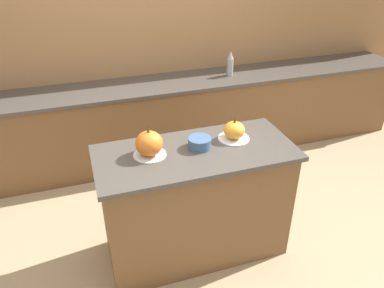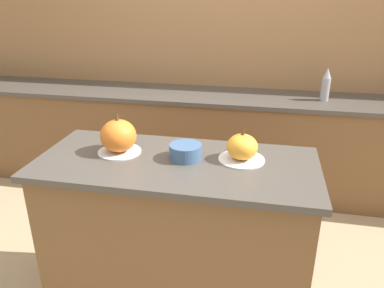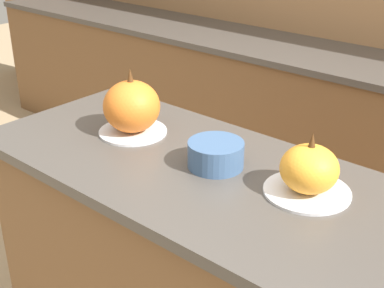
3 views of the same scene
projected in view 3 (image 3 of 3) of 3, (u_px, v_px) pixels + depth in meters
name	position (u px, v px, depth m)	size (l,w,h in m)	color
back_counter	(379.00, 149.00, 2.81)	(6.00, 0.60, 0.90)	brown
pumpkin_cake_left	(132.00, 108.00, 1.77)	(0.23, 0.23, 0.23)	silver
pumpkin_cake_right	(309.00, 171.00, 1.42)	(0.24, 0.24, 0.18)	silver
mixing_bowl	(216.00, 154.00, 1.57)	(0.17, 0.17, 0.08)	#3D5B84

